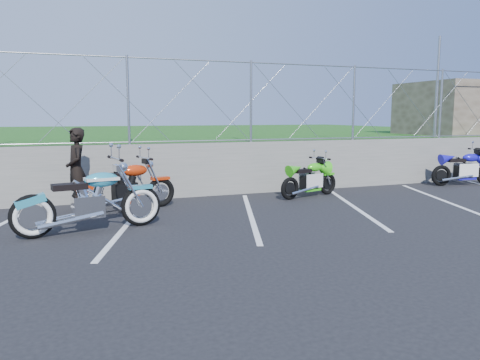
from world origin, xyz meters
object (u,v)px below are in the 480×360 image
object	(u,v)px
cruiser_turquoise	(91,203)
person_standing	(77,170)
naked_orange	(127,188)
sportbike_green	(310,180)
sportbike_blue	(465,170)

from	to	relation	value
cruiser_turquoise	person_standing	bearing A→B (deg)	85.58
cruiser_turquoise	naked_orange	bearing A→B (deg)	53.75
sportbike_green	sportbike_blue	xyz separation A→B (m)	(5.03, 0.17, 0.04)
cruiser_turquoise	sportbike_green	bearing A→B (deg)	8.74
cruiser_turquoise	person_standing	world-z (taller)	person_standing
cruiser_turquoise	person_standing	size ratio (longest dim) A/B	1.44
cruiser_turquoise	sportbike_green	world-z (taller)	cruiser_turquoise
person_standing	sportbike_blue	bearing A→B (deg)	83.35
naked_orange	person_standing	bearing A→B (deg)	152.74
cruiser_turquoise	naked_orange	distance (m)	1.77
sportbike_green	sportbike_blue	bearing A→B (deg)	-13.91
cruiser_turquoise	sportbike_blue	xyz separation A→B (m)	(10.16, 1.91, -0.06)
person_standing	cruiser_turquoise	bearing A→B (deg)	-1.62
naked_orange	sportbike_blue	world-z (taller)	naked_orange
sportbike_blue	cruiser_turquoise	bearing A→B (deg)	-158.24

